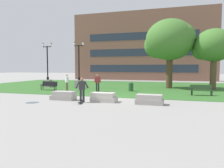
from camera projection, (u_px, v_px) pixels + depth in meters
name	position (u px, v px, depth m)	size (l,w,h in m)	color
ground_plane	(104.00, 97.00, 17.64)	(140.00, 140.00, 0.00)	gray
grass_lawn	(130.00, 87.00, 27.18)	(40.00, 20.00, 0.02)	#336628
concrete_block_center	(64.00, 96.00, 16.22)	(1.82, 0.90, 0.64)	#9E9991
concrete_block_left	(104.00, 97.00, 15.32)	(1.80, 0.90, 0.64)	#B2ADA3
concrete_block_right	(149.00, 100.00, 14.25)	(1.80, 0.90, 0.64)	#9E9991
person_skateboarder	(82.00, 88.00, 15.08)	(0.85, 0.53, 1.71)	#28282D
skateboard	(81.00, 102.00, 14.65)	(0.45, 1.04, 0.14)	black
puddle	(32.00, 103.00, 14.93)	(0.90, 0.90, 0.01)	#47515B
park_bench_near_left	(201.00, 89.00, 18.65)	(1.86, 0.79, 0.90)	#284723
park_bench_near_right	(49.00, 85.00, 23.06)	(1.81, 0.56, 0.90)	black
lamp_post_right	(48.00, 78.00, 26.56)	(1.32, 0.80, 5.37)	#ADA89E
lamp_post_center	(79.00, 79.00, 25.36)	(1.32, 0.80, 5.37)	gray
tree_far_left	(214.00, 46.00, 23.29)	(4.32, 4.11, 6.51)	brown
tree_near_right	(169.00, 41.00, 24.76)	(5.73, 5.45, 7.84)	#4C3823
trash_bin	(131.00, 86.00, 21.97)	(0.49, 0.49, 0.96)	#234C28
person_bystander_near_lawn	(98.00, 82.00, 21.53)	(0.64, 0.40, 1.71)	#28282D
person_bystander_far_lawn	(67.00, 81.00, 22.19)	(0.60, 0.62, 1.71)	brown
building_facade_distant	(141.00, 46.00, 40.83)	(26.94, 1.03, 12.94)	brown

